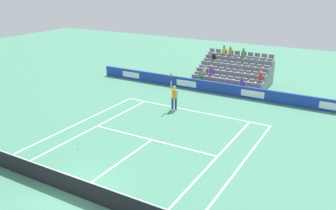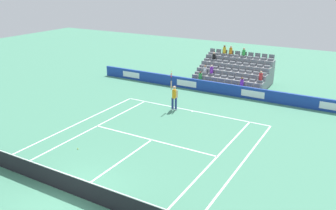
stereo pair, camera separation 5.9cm
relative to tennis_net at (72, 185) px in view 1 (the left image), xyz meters
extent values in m
plane|color=#47896B|center=(0.00, 0.00, -0.49)|extent=(80.00, 80.00, 0.00)
cube|color=white|center=(0.00, -11.89, -0.49)|extent=(10.97, 0.10, 0.01)
cube|color=white|center=(0.00, -6.40, -0.49)|extent=(8.23, 0.10, 0.01)
cube|color=white|center=(0.00, -3.20, -0.49)|extent=(0.10, 6.40, 0.01)
cube|color=white|center=(4.12, -5.95, -0.49)|extent=(0.10, 11.89, 0.01)
cube|color=white|center=(-4.12, -5.95, -0.49)|extent=(0.10, 11.89, 0.01)
cube|color=white|center=(5.49, -5.95, -0.49)|extent=(0.10, 11.89, 0.01)
cube|color=white|center=(-5.49, -5.95, -0.49)|extent=(0.10, 11.89, 0.01)
cube|color=white|center=(0.00, -11.79, -0.49)|extent=(0.10, 0.20, 0.01)
cube|color=#193899|center=(0.00, -16.52, -0.04)|extent=(22.95, 0.20, 0.91)
cube|color=white|center=(-8.61, -16.41, -0.04)|extent=(1.84, 0.01, 0.51)
cube|color=white|center=(-2.87, -16.41, -0.04)|extent=(1.84, 0.01, 0.51)
cube|color=white|center=(2.87, -16.41, -0.04)|extent=(1.84, 0.01, 0.51)
cube|color=white|center=(8.61, -16.41, -0.04)|extent=(1.84, 0.01, 0.51)
cube|color=black|center=(0.00, 0.00, -0.03)|extent=(11.77, 0.02, 0.92)
cube|color=white|center=(0.00, 0.00, 0.45)|extent=(11.77, 0.04, 0.04)
cylinder|color=navy|center=(1.18, -11.46, -0.04)|extent=(0.16, 0.16, 0.90)
cylinder|color=navy|center=(1.41, -11.40, -0.04)|extent=(0.16, 0.16, 0.90)
cube|color=white|center=(1.18, -11.46, -0.45)|extent=(0.19, 0.28, 0.08)
cube|color=white|center=(1.41, -11.40, -0.45)|extent=(0.19, 0.28, 0.08)
cube|color=orange|center=(1.29, -11.43, 0.71)|extent=(0.31, 0.41, 0.60)
sphere|color=#D3A884|center=(1.29, -11.43, 1.17)|extent=(0.24, 0.24, 0.24)
cylinder|color=#D3A884|center=(1.50, -11.37, 1.32)|extent=(0.09, 0.09, 0.62)
cylinder|color=#D3A884|center=(1.07, -11.44, 0.73)|extent=(0.09, 0.09, 0.56)
cylinder|color=black|center=(1.50, -11.37, 1.77)|extent=(0.04, 0.04, 0.28)
torus|color=red|center=(1.50, -11.37, 2.05)|extent=(0.11, 0.31, 0.31)
sphere|color=#D1E533|center=(1.50, -11.37, 2.33)|extent=(0.07, 0.07, 0.07)
cube|color=gray|center=(0.00, -17.60, -0.28)|extent=(6.20, 0.95, 0.42)
cube|color=slate|center=(-2.79, -17.60, 0.03)|extent=(0.48, 0.44, 0.20)
cube|color=slate|center=(-2.79, -17.80, 0.28)|extent=(0.48, 0.04, 0.30)
cube|color=slate|center=(-2.17, -17.60, 0.03)|extent=(0.48, 0.44, 0.20)
cube|color=slate|center=(-2.17, -17.80, 0.28)|extent=(0.48, 0.04, 0.30)
cube|color=slate|center=(-1.55, -17.60, 0.03)|extent=(0.48, 0.44, 0.20)
cube|color=slate|center=(-1.55, -17.80, 0.28)|extent=(0.48, 0.04, 0.30)
cube|color=slate|center=(-0.93, -17.60, 0.03)|extent=(0.48, 0.44, 0.20)
cube|color=slate|center=(-0.93, -17.80, 0.28)|extent=(0.48, 0.04, 0.30)
cube|color=slate|center=(-0.31, -17.60, 0.03)|extent=(0.48, 0.44, 0.20)
cube|color=slate|center=(-0.31, -17.80, 0.28)|extent=(0.48, 0.04, 0.30)
cube|color=slate|center=(0.31, -17.60, 0.03)|extent=(0.48, 0.44, 0.20)
cube|color=slate|center=(0.31, -17.80, 0.28)|extent=(0.48, 0.04, 0.30)
cube|color=slate|center=(0.93, -17.60, 0.03)|extent=(0.48, 0.44, 0.20)
cube|color=slate|center=(0.93, -17.80, 0.28)|extent=(0.48, 0.04, 0.30)
cube|color=slate|center=(1.55, -17.60, 0.03)|extent=(0.48, 0.44, 0.20)
cube|color=slate|center=(1.55, -17.80, 0.28)|extent=(0.48, 0.04, 0.30)
cube|color=slate|center=(2.17, -17.60, 0.03)|extent=(0.48, 0.44, 0.20)
cube|color=slate|center=(2.17, -17.80, 0.28)|extent=(0.48, 0.04, 0.30)
cube|color=slate|center=(2.79, -17.60, 0.03)|extent=(0.48, 0.44, 0.20)
cube|color=slate|center=(2.79, -17.80, 0.28)|extent=(0.48, 0.04, 0.30)
cube|color=gray|center=(0.00, -18.55, -0.07)|extent=(6.20, 0.95, 0.84)
cube|color=slate|center=(-2.79, -18.55, 0.45)|extent=(0.48, 0.44, 0.20)
cube|color=slate|center=(-2.79, -18.75, 0.70)|extent=(0.48, 0.04, 0.30)
cube|color=slate|center=(-2.17, -18.55, 0.45)|extent=(0.48, 0.44, 0.20)
cube|color=slate|center=(-2.17, -18.75, 0.70)|extent=(0.48, 0.04, 0.30)
cube|color=slate|center=(-1.55, -18.55, 0.45)|extent=(0.48, 0.44, 0.20)
cube|color=slate|center=(-1.55, -18.75, 0.70)|extent=(0.48, 0.04, 0.30)
cube|color=slate|center=(-0.93, -18.55, 0.45)|extent=(0.48, 0.44, 0.20)
cube|color=slate|center=(-0.93, -18.75, 0.70)|extent=(0.48, 0.04, 0.30)
cube|color=slate|center=(-0.31, -18.55, 0.45)|extent=(0.48, 0.44, 0.20)
cube|color=slate|center=(-0.31, -18.75, 0.70)|extent=(0.48, 0.04, 0.30)
cube|color=slate|center=(0.31, -18.55, 0.45)|extent=(0.48, 0.44, 0.20)
cube|color=slate|center=(0.31, -18.75, 0.70)|extent=(0.48, 0.04, 0.30)
cube|color=slate|center=(0.93, -18.55, 0.45)|extent=(0.48, 0.44, 0.20)
cube|color=slate|center=(0.93, -18.75, 0.70)|extent=(0.48, 0.04, 0.30)
cube|color=slate|center=(1.55, -18.55, 0.45)|extent=(0.48, 0.44, 0.20)
cube|color=slate|center=(1.55, -18.75, 0.70)|extent=(0.48, 0.04, 0.30)
cube|color=slate|center=(2.17, -18.55, 0.45)|extent=(0.48, 0.44, 0.20)
cube|color=slate|center=(2.17, -18.75, 0.70)|extent=(0.48, 0.04, 0.30)
cube|color=slate|center=(2.79, -18.55, 0.45)|extent=(0.48, 0.44, 0.20)
cube|color=slate|center=(2.79, -18.75, 0.70)|extent=(0.48, 0.04, 0.30)
cube|color=gray|center=(0.00, -19.50, 0.14)|extent=(6.20, 0.95, 1.26)
cube|color=slate|center=(-2.79, -19.50, 0.87)|extent=(0.48, 0.44, 0.20)
cube|color=slate|center=(-2.79, -19.70, 1.12)|extent=(0.48, 0.04, 0.30)
cube|color=slate|center=(-2.17, -19.50, 0.87)|extent=(0.48, 0.44, 0.20)
cube|color=slate|center=(-2.17, -19.70, 1.12)|extent=(0.48, 0.04, 0.30)
cube|color=slate|center=(-1.55, -19.50, 0.87)|extent=(0.48, 0.44, 0.20)
cube|color=slate|center=(-1.55, -19.70, 1.12)|extent=(0.48, 0.04, 0.30)
cube|color=slate|center=(-0.93, -19.50, 0.87)|extent=(0.48, 0.44, 0.20)
cube|color=slate|center=(-0.93, -19.70, 1.12)|extent=(0.48, 0.04, 0.30)
cube|color=slate|center=(-0.31, -19.50, 0.87)|extent=(0.48, 0.44, 0.20)
cube|color=slate|center=(-0.31, -19.70, 1.12)|extent=(0.48, 0.04, 0.30)
cube|color=slate|center=(0.31, -19.50, 0.87)|extent=(0.48, 0.44, 0.20)
cube|color=slate|center=(0.31, -19.70, 1.12)|extent=(0.48, 0.04, 0.30)
cube|color=slate|center=(0.93, -19.50, 0.87)|extent=(0.48, 0.44, 0.20)
cube|color=slate|center=(0.93, -19.70, 1.12)|extent=(0.48, 0.04, 0.30)
cube|color=slate|center=(1.55, -19.50, 0.87)|extent=(0.48, 0.44, 0.20)
cube|color=slate|center=(1.55, -19.70, 1.12)|extent=(0.48, 0.04, 0.30)
cube|color=slate|center=(2.17, -19.50, 0.87)|extent=(0.48, 0.44, 0.20)
cube|color=slate|center=(2.17, -19.70, 1.12)|extent=(0.48, 0.04, 0.30)
cube|color=slate|center=(2.79, -19.50, 0.87)|extent=(0.48, 0.44, 0.20)
cube|color=slate|center=(2.79, -19.70, 1.12)|extent=(0.48, 0.04, 0.30)
cube|color=gray|center=(0.00, -20.45, 0.35)|extent=(6.20, 0.95, 1.68)
cube|color=slate|center=(-2.79, -20.45, 1.29)|extent=(0.48, 0.44, 0.20)
cube|color=slate|center=(-2.79, -20.65, 1.54)|extent=(0.48, 0.04, 0.30)
cube|color=slate|center=(-2.17, -20.45, 1.29)|extent=(0.48, 0.44, 0.20)
cube|color=slate|center=(-2.17, -20.65, 1.54)|extent=(0.48, 0.04, 0.30)
cube|color=slate|center=(-1.55, -20.45, 1.29)|extent=(0.48, 0.44, 0.20)
cube|color=slate|center=(-1.55, -20.65, 1.54)|extent=(0.48, 0.04, 0.30)
cube|color=slate|center=(-0.93, -20.45, 1.29)|extent=(0.48, 0.44, 0.20)
cube|color=slate|center=(-0.93, -20.65, 1.54)|extent=(0.48, 0.04, 0.30)
cube|color=slate|center=(-0.31, -20.45, 1.29)|extent=(0.48, 0.44, 0.20)
cube|color=slate|center=(-0.31, -20.65, 1.54)|extent=(0.48, 0.04, 0.30)
cube|color=slate|center=(0.31, -20.45, 1.29)|extent=(0.48, 0.44, 0.20)
cube|color=slate|center=(0.31, -20.65, 1.54)|extent=(0.48, 0.04, 0.30)
cube|color=slate|center=(0.93, -20.45, 1.29)|extent=(0.48, 0.44, 0.20)
cube|color=slate|center=(0.93, -20.65, 1.54)|extent=(0.48, 0.04, 0.30)
cube|color=slate|center=(1.55, -20.45, 1.29)|extent=(0.48, 0.44, 0.20)
cube|color=slate|center=(1.55, -20.65, 1.54)|extent=(0.48, 0.04, 0.30)
cube|color=slate|center=(2.17, -20.45, 1.29)|extent=(0.48, 0.44, 0.20)
cube|color=slate|center=(2.17, -20.65, 1.54)|extent=(0.48, 0.04, 0.30)
cube|color=slate|center=(2.79, -20.45, 1.29)|extent=(0.48, 0.44, 0.20)
cube|color=slate|center=(2.79, -20.65, 1.54)|extent=(0.48, 0.04, 0.30)
cube|color=gray|center=(0.00, -21.40, 0.56)|extent=(6.20, 0.95, 2.10)
cube|color=slate|center=(-2.79, -21.40, 1.71)|extent=(0.48, 0.44, 0.20)
cube|color=slate|center=(-2.79, -21.60, 1.96)|extent=(0.48, 0.04, 0.30)
cube|color=slate|center=(-2.17, -21.40, 1.71)|extent=(0.48, 0.44, 0.20)
cube|color=slate|center=(-2.17, -21.60, 1.96)|extent=(0.48, 0.04, 0.30)
cube|color=slate|center=(-1.55, -21.40, 1.71)|extent=(0.48, 0.44, 0.20)
cube|color=slate|center=(-1.55, -21.60, 1.96)|extent=(0.48, 0.04, 0.30)
cube|color=slate|center=(-0.93, -21.40, 1.71)|extent=(0.48, 0.44, 0.20)
cube|color=slate|center=(-0.93, -21.60, 1.96)|extent=(0.48, 0.04, 0.30)
cube|color=slate|center=(-0.31, -21.40, 1.71)|extent=(0.48, 0.44, 0.20)
cube|color=slate|center=(-0.31, -21.60, 1.96)|extent=(0.48, 0.04, 0.30)
cube|color=slate|center=(0.31, -21.40, 1.71)|extent=(0.48, 0.44, 0.20)
cube|color=slate|center=(0.31, -21.60, 1.96)|extent=(0.48, 0.04, 0.30)
cube|color=slate|center=(0.93, -21.40, 1.71)|extent=(0.48, 0.44, 0.20)
cube|color=slate|center=(0.93, -21.60, 1.96)|extent=(0.48, 0.04, 0.30)
cube|color=slate|center=(1.55, -21.40, 1.71)|extent=(0.48, 0.44, 0.20)
cube|color=slate|center=(1.55, -21.60, 1.96)|extent=(0.48, 0.04, 0.30)
cube|color=slate|center=(2.17, -21.40, 1.71)|extent=(0.48, 0.44, 0.20)
cube|color=slate|center=(2.17, -21.60, 1.96)|extent=(0.48, 0.04, 0.30)
cube|color=slate|center=(2.79, -21.40, 1.71)|extent=(0.48, 0.44, 0.20)
cube|color=slate|center=(2.79, -21.60, 1.96)|extent=(0.48, 0.04, 0.30)
cylinder|color=red|center=(-2.79, -18.60, 0.82)|extent=(0.28, 0.28, 0.54)
sphere|color=#D3A884|center=(-2.79, -18.60, 1.19)|extent=(0.20, 0.20, 0.20)
cylinder|color=purple|center=(-1.55, -17.65, 0.38)|extent=(0.28, 0.28, 0.50)
sphere|color=brown|center=(-1.55, -17.65, 0.73)|extent=(0.20, 0.20, 0.20)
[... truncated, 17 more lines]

